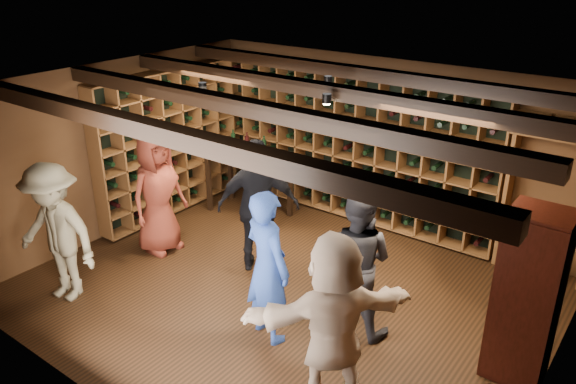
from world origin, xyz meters
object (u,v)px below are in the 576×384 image
Objects in this scene: tasting_table at (248,163)px; man_grey_suit at (356,262)px; man_blue_shirt at (267,267)px; guest_red_floral at (158,193)px; guest_woman_black at (259,206)px; guest_khaki at (56,233)px; guest_beige at (333,322)px; display_cabinet at (526,300)px.

man_grey_suit is at bearing -32.00° from tasting_table.
guest_red_floral is at bearing 1.46° from man_blue_shirt.
guest_woman_black reaches higher than tasting_table.
man_blue_shirt is 2.48m from guest_red_floral.
tasting_table is (-1.20, 1.20, -0.03)m from guest_woman_black.
man_blue_shirt is at bearing 8.91° from guest_khaki.
man_blue_shirt is 0.96× the size of guest_woman_black.
tasting_table is (0.22, 1.63, 0.00)m from guest_red_floral.
guest_beige is (3.46, -1.02, 0.01)m from guest_red_floral.
guest_khaki is (-0.05, -1.50, 0.00)m from guest_red_floral.
display_cabinet is at bearing -141.24° from man_blue_shirt.
tasting_table is at bearing -30.00° from man_blue_shirt.
display_cabinet is 2.53m from man_blue_shirt.
guest_red_floral is 1.00× the size of guest_khaki.
display_cabinet is at bearing 176.87° from guest_beige.
guest_khaki is (-3.13, -1.54, 0.01)m from man_grey_suit.
guest_red_floral is (-3.08, -0.04, 0.01)m from man_grey_suit.
guest_red_floral is 0.99× the size of guest_beige.
tasting_table is (-4.51, 1.27, -0.00)m from display_cabinet.
guest_beige is at bearing 175.39° from man_blue_shirt.
guest_beige is at bearing -132.66° from display_cabinet.
man_blue_shirt is 0.99× the size of guest_beige.
man_grey_suit is 1.70m from guest_woman_black.
tasting_table is (-2.86, 1.59, 0.01)m from man_grey_suit.
tasting_table is (-2.18, 2.25, -0.00)m from man_blue_shirt.
guest_red_floral is at bearing -9.06° from man_grey_suit.
man_blue_shirt is at bearing -103.00° from guest_red_floral.
tasting_table is at bearing -6.26° from guest_red_floral.
guest_red_floral is at bearing 77.28° from guest_khaki.
man_grey_suit is 0.98× the size of guest_beige.
guest_woman_black is at bearing -47.94° from tasting_table.
display_cabinet is 1.01× the size of guest_beige.
guest_woman_black is 1.03× the size of guest_beige.
guest_khaki is (-2.45, -0.88, 0.00)m from man_blue_shirt.
man_blue_shirt is 1.00× the size of guest_red_floral.
guest_khaki is 3.54m from guest_beige.
guest_woman_black is 2.42m from guest_khaki.
man_blue_shirt reaches higher than tasting_table.
guest_khaki reaches higher than man_grey_suit.
guest_woman_black reaches higher than man_blue_shirt.
guest_khaki is 0.99× the size of guest_beige.
guest_red_floral reaches higher than man_grey_suit.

